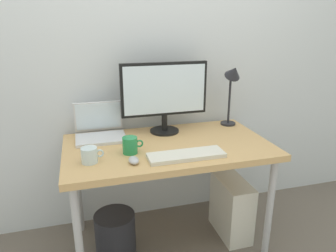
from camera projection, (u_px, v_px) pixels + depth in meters
name	position (u px, v px, depth m)	size (l,w,h in m)	color
ground_plane	(168.00, 241.00, 2.21)	(6.00, 6.00, 0.00)	#665B51
back_wall	(152.00, 46.00, 2.17)	(4.40, 0.04, 2.60)	silver
desk	(168.00, 154.00, 1.99)	(1.28, 0.72, 0.73)	tan
monitor	(164.00, 93.00, 2.10)	(0.59, 0.20, 0.48)	black
laptop	(100.00, 129.00, 2.07)	(0.32, 0.27, 0.23)	silver
desk_lamp	(233.00, 82.00, 2.21)	(0.11, 0.16, 0.46)	#232328
keyboard	(186.00, 155.00, 1.78)	(0.44, 0.14, 0.02)	silver
mouse	(134.00, 160.00, 1.70)	(0.06, 0.09, 0.03)	#B2B2B7
coffee_mug	(130.00, 145.00, 1.82)	(0.12, 0.09, 0.10)	#268C4C
glass_cup	(90.00, 155.00, 1.70)	(0.12, 0.09, 0.09)	silver
computer_tower	(231.00, 207.00, 2.23)	(0.18, 0.36, 0.42)	silver
wastebasket	(115.00, 235.00, 2.04)	(0.26, 0.26, 0.30)	#232328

